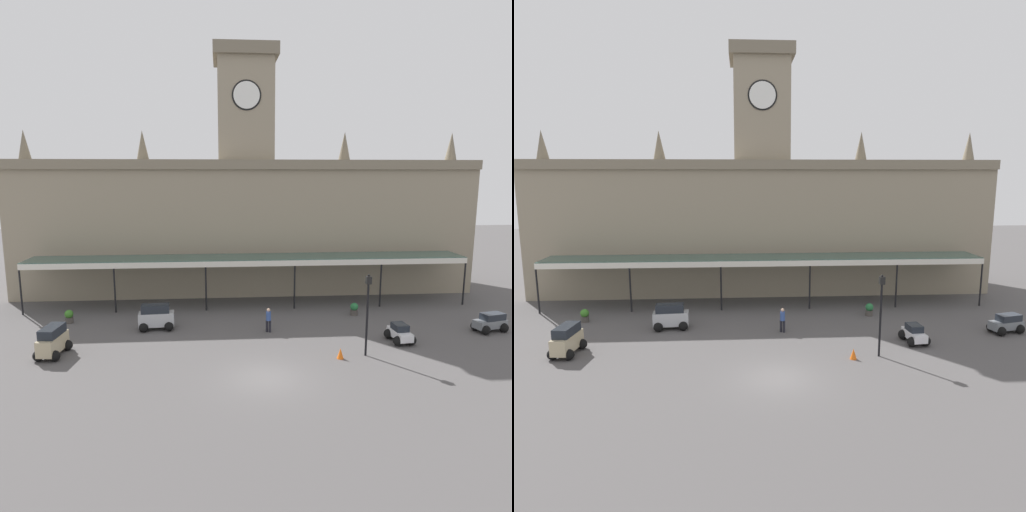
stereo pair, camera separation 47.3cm
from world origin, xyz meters
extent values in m
plane|color=#4F4D4D|center=(0.00, 0.00, 0.00)|extent=(140.00, 140.00, 0.00)
cube|color=gray|center=(0.00, 19.62, 5.91)|extent=(40.43, 6.88, 11.82)
cube|color=gray|center=(0.00, 16.03, 11.42)|extent=(40.43, 0.30, 0.80)
cube|color=gray|center=(0.00, 19.62, 16.08)|extent=(4.80, 4.80, 8.52)
cube|color=#766C59|center=(0.00, 19.62, 20.84)|extent=(5.50, 5.50, 1.00)
cylinder|color=white|center=(0.00, 17.16, 17.10)|extent=(2.20, 0.12, 2.20)
cylinder|color=black|center=(0.00, 17.20, 17.10)|extent=(2.46, 0.06, 2.46)
cone|color=#6E6554|center=(-19.21, 19.62, 13.12)|extent=(1.10, 1.10, 2.60)
cone|color=#6E6554|center=(-9.10, 19.62, 13.12)|extent=(1.10, 1.10, 2.60)
cone|color=#6E6554|center=(9.10, 19.62, 13.12)|extent=(1.10, 1.10, 2.60)
cone|color=#6E6554|center=(19.21, 19.62, 13.12)|extent=(1.10, 1.10, 2.60)
cube|color=#38564C|center=(0.00, 13.98, 3.94)|extent=(35.07, 3.20, 0.16)
cube|color=silver|center=(0.00, 12.38, 3.74)|extent=(35.07, 0.12, 0.44)
cylinder|color=black|center=(-17.54, 12.53, 1.93)|extent=(0.14, 0.14, 3.86)
cylinder|color=black|center=(-10.52, 12.53, 1.93)|extent=(0.14, 0.14, 3.86)
cylinder|color=black|center=(-3.51, 12.53, 1.93)|extent=(0.14, 0.14, 3.86)
cylinder|color=black|center=(3.51, 12.53, 1.93)|extent=(0.14, 0.14, 3.86)
cylinder|color=black|center=(10.52, 12.53, 1.93)|extent=(0.14, 0.14, 3.86)
cylinder|color=black|center=(17.54, 12.53, 1.93)|extent=(0.14, 0.14, 3.86)
cube|color=slate|center=(15.99, 6.11, 0.54)|extent=(2.40, 1.41, 0.55)
cube|color=#1E232B|center=(16.19, 6.16, 1.05)|extent=(1.70, 1.17, 0.45)
sphere|color=black|center=(15.35, 5.49, 0.32)|extent=(0.64, 0.64, 0.64)
sphere|color=black|center=(15.13, 6.37, 0.32)|extent=(0.64, 0.64, 0.64)
sphere|color=black|center=(16.85, 5.86, 0.32)|extent=(0.64, 0.64, 0.64)
sphere|color=black|center=(16.64, 6.74, 0.32)|extent=(0.64, 0.64, 0.64)
cube|color=tan|center=(-12.31, 4.03, 0.74)|extent=(1.20, 2.49, 0.95)
cube|color=#1E232B|center=(-12.31, 4.08, 1.50)|extent=(1.09, 1.98, 0.55)
sphere|color=black|center=(-11.93, 3.14, 0.32)|extent=(0.64, 0.64, 0.64)
sphere|color=black|center=(-12.87, 3.24, 0.32)|extent=(0.64, 0.64, 0.64)
sphere|color=black|center=(-11.75, 4.83, 0.32)|extent=(0.64, 0.64, 0.64)
sphere|color=black|center=(-12.70, 4.93, 0.32)|extent=(0.64, 0.64, 0.64)
cube|color=#B2B5BA|center=(-6.81, 8.29, 0.74)|extent=(2.46, 1.12, 0.95)
cube|color=#1E232B|center=(-6.86, 8.29, 1.50)|extent=(1.96, 1.03, 0.55)
sphere|color=black|center=(-6.00, 8.82, 0.32)|extent=(0.64, 0.64, 0.64)
sphere|color=black|center=(-5.93, 7.88, 0.32)|extent=(0.64, 0.64, 0.64)
sphere|color=black|center=(-7.69, 8.70, 0.32)|extent=(0.64, 0.64, 0.64)
sphere|color=black|center=(-7.63, 7.76, 0.32)|extent=(0.64, 0.64, 0.64)
cube|color=silver|center=(9.09, 4.66, 0.52)|extent=(1.05, 2.12, 0.50)
cube|color=#1E232B|center=(9.09, 4.71, 0.98)|extent=(0.89, 1.16, 0.42)
sphere|color=black|center=(9.59, 4.03, 0.32)|extent=(0.64, 0.64, 0.64)
sphere|color=black|center=(8.71, 3.95, 0.32)|extent=(0.64, 0.64, 0.64)
sphere|color=black|center=(9.47, 5.37, 0.32)|extent=(0.64, 0.64, 0.64)
sphere|color=black|center=(8.60, 5.30, 0.32)|extent=(0.64, 0.64, 0.64)
cylinder|color=black|center=(0.77, 7.21, 0.41)|extent=(0.17, 0.17, 0.82)
cylinder|color=black|center=(0.96, 7.11, 0.41)|extent=(0.17, 0.17, 0.82)
cylinder|color=#334C8C|center=(0.86, 7.16, 1.13)|extent=(0.34, 0.34, 0.62)
sphere|color=tan|center=(0.86, 7.16, 1.55)|extent=(0.23, 0.23, 0.23)
cylinder|color=black|center=(6.19, 2.60, 2.19)|extent=(0.13, 0.13, 4.38)
cube|color=black|center=(6.19, 2.60, 4.60)|extent=(0.30, 0.30, 0.44)
sphere|color=black|center=(6.19, 2.60, 4.88)|extent=(0.14, 0.14, 0.14)
cone|color=orange|center=(4.58, 2.26, 0.32)|extent=(0.40, 0.40, 0.63)
cylinder|color=#47423D|center=(-13.33, 10.21, 0.21)|extent=(0.56, 0.56, 0.42)
sphere|color=#397826|center=(-13.33, 10.21, 0.66)|extent=(0.60, 0.60, 0.60)
cylinder|color=#47423D|center=(7.79, 10.43, 0.21)|extent=(0.56, 0.56, 0.42)
sphere|color=#266B39|center=(7.79, 10.43, 0.66)|extent=(0.60, 0.60, 0.60)
camera|label=1|loc=(-2.30, -22.66, 10.63)|focal=32.24mm
camera|label=2|loc=(-1.82, -22.70, 10.63)|focal=32.24mm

